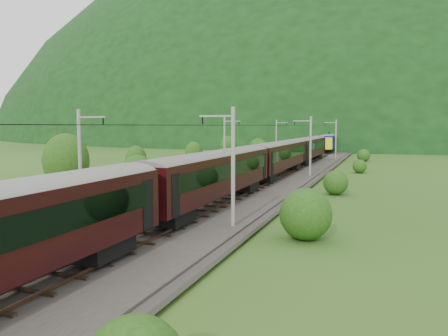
% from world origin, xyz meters
% --- Properties ---
extents(ground, '(600.00, 600.00, 0.00)m').
position_xyz_m(ground, '(0.00, 0.00, 0.00)').
color(ground, '#25531A').
rests_on(ground, ground).
extents(railbed, '(14.00, 220.00, 0.30)m').
position_xyz_m(railbed, '(0.00, 10.00, 0.15)').
color(railbed, '#38332D').
rests_on(railbed, ground).
extents(track_left, '(2.40, 220.00, 0.27)m').
position_xyz_m(track_left, '(-2.40, 10.00, 0.37)').
color(track_left, brown).
rests_on(track_left, railbed).
extents(track_right, '(2.40, 220.00, 0.27)m').
position_xyz_m(track_right, '(2.40, 10.00, 0.37)').
color(track_right, brown).
rests_on(track_right, railbed).
extents(catenary_left, '(2.54, 192.28, 8.00)m').
position_xyz_m(catenary_left, '(-6.12, 32.00, 4.50)').
color(catenary_left, gray).
rests_on(catenary_left, railbed).
extents(catenary_right, '(2.54, 192.28, 8.00)m').
position_xyz_m(catenary_right, '(6.12, 32.00, 4.50)').
color(catenary_right, gray).
rests_on(catenary_right, railbed).
extents(overhead_wires, '(4.83, 198.00, 0.03)m').
position_xyz_m(overhead_wires, '(0.00, 10.00, 7.10)').
color(overhead_wires, black).
rests_on(overhead_wires, ground).
extents(mountain_main, '(504.00, 360.00, 244.00)m').
position_xyz_m(mountain_main, '(0.00, 260.00, 0.00)').
color(mountain_main, black).
rests_on(mountain_main, ground).
extents(mountain_ridge, '(336.00, 280.00, 132.00)m').
position_xyz_m(mountain_ridge, '(-120.00, 300.00, 0.00)').
color(mountain_ridge, black).
rests_on(mountain_ridge, ground).
extents(train, '(3.11, 149.66, 5.41)m').
position_xyz_m(train, '(2.40, 18.05, 3.66)').
color(train, black).
rests_on(train, ground).
extents(hazard_post_near, '(0.15, 0.15, 1.37)m').
position_xyz_m(hazard_post_near, '(-0.26, 48.21, 0.98)').
color(hazard_post_near, red).
rests_on(hazard_post_near, railbed).
extents(hazard_post_far, '(0.14, 0.14, 1.31)m').
position_xyz_m(hazard_post_far, '(0.26, 22.99, 0.95)').
color(hazard_post_far, red).
rests_on(hazard_post_far, railbed).
extents(signal, '(0.21, 0.21, 1.94)m').
position_xyz_m(signal, '(-3.32, 32.89, 1.44)').
color(signal, black).
rests_on(signal, railbed).
extents(vegetation_left, '(10.80, 145.43, 6.34)m').
position_xyz_m(vegetation_left, '(-13.26, 19.11, 2.21)').
color(vegetation_left, '#1A4512').
rests_on(vegetation_left, ground).
extents(vegetation_right, '(4.83, 102.73, 2.91)m').
position_xyz_m(vegetation_right, '(11.46, 1.71, 1.27)').
color(vegetation_right, '#1A4512').
rests_on(vegetation_right, ground).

